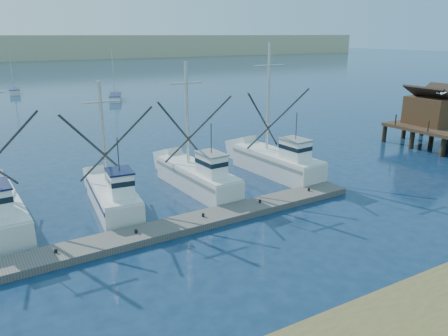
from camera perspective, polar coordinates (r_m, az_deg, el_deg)
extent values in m
plane|color=#0D233B|center=(23.86, 18.22, -9.36)|extent=(500.00, 500.00, 0.00)
cube|color=#5E5854|center=(23.46, -11.37, -8.74)|extent=(28.99, 3.01, 0.39)
cube|color=#4C331E|center=(46.48, 25.68, 6.76)|extent=(4.00, 4.00, 2.60)
cube|color=tan|center=(224.53, -26.58, 13.99)|extent=(360.00, 60.00, 10.00)
cube|color=silver|center=(27.51, -14.27, -3.88)|extent=(2.81, 7.12, 1.36)
cube|color=white|center=(25.42, -13.38, -2.14)|extent=(1.42, 1.80, 1.50)
cylinder|color=#B7B2A8|center=(27.54, -15.55, 4.40)|extent=(0.22, 0.22, 6.33)
cube|color=silver|center=(30.01, -3.52, -1.46)|extent=(2.67, 8.24, 1.50)
cube|color=white|center=(27.79, -1.66, 0.29)|extent=(1.36, 2.06, 1.50)
cylinder|color=#B7B2A8|center=(30.17, -4.85, 7.00)|extent=(0.22, 0.22, 7.06)
cube|color=silver|center=(33.38, 6.92, 0.47)|extent=(3.01, 8.25, 1.61)
cube|color=white|center=(31.40, 9.27, 2.25)|extent=(1.52, 2.08, 1.50)
cylinder|color=#B7B2A8|center=(33.45, 5.79, 9.03)|extent=(0.22, 0.22, 8.07)
cube|color=silver|center=(73.97, -13.99, 8.93)|extent=(3.66, 6.56, 0.90)
cylinder|color=#B7B2A8|center=(73.83, -14.29, 12.06)|extent=(0.12, 0.12, 7.20)
cube|color=silver|center=(87.84, -25.68, 8.99)|extent=(2.05, 5.01, 0.90)
cylinder|color=#B7B2A8|center=(87.78, -26.05, 11.61)|extent=(0.12, 0.12, 7.20)
sphere|color=white|center=(36.30, 26.54, 8.69)|extent=(0.19, 0.19, 0.19)
cube|color=white|center=(36.05, 26.29, 8.71)|extent=(0.48, 0.12, 0.13)
cube|color=white|center=(36.54, 26.81, 8.73)|extent=(0.48, 0.12, 0.13)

